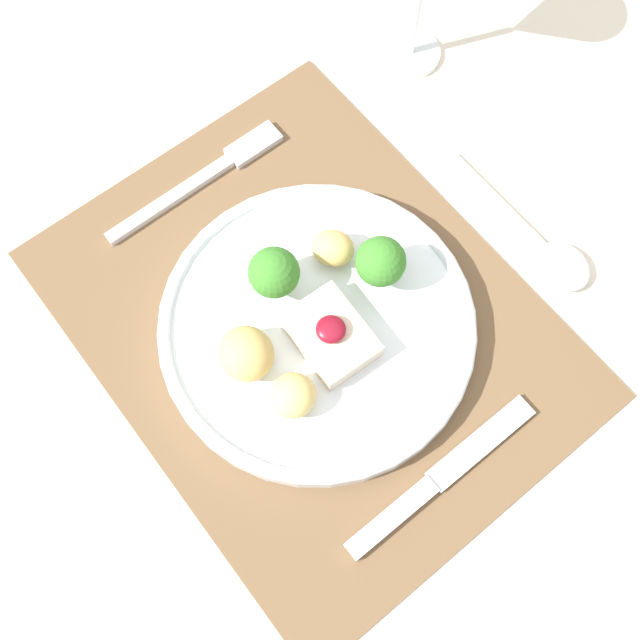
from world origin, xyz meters
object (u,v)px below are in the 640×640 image
Objects in this scene: knife at (429,486)px; dinner_plate at (318,321)px; spoon at (549,252)px; fork at (208,175)px.

dinner_plate is at bearing 174.31° from knife.
spoon is at bearing 111.51° from knife.
dinner_plate is 1.43× the size of fork.
fork is 0.35m from knife.
dinner_plate is 1.43× the size of knife.
spoon is at bearing 70.37° from dinner_plate.
dinner_plate is at bearing -5.42° from fork.
spoon is (0.07, 0.21, -0.01)m from dinner_plate.
spoon is (-0.09, 0.22, 0.00)m from knife.
spoon is at bearing 35.56° from fork.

